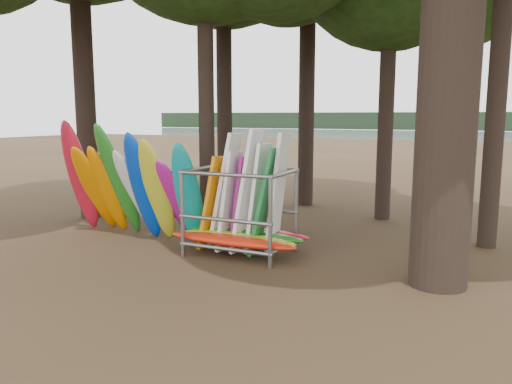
% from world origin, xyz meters
% --- Properties ---
extents(ground, '(120.00, 120.00, 0.00)m').
position_xyz_m(ground, '(0.00, 0.00, 0.00)').
color(ground, '#47331E').
rests_on(ground, ground).
extents(lake, '(160.00, 160.00, 0.00)m').
position_xyz_m(lake, '(0.00, 60.00, 0.00)').
color(lake, gray).
rests_on(lake, ground).
extents(far_shore, '(160.00, 4.00, 4.00)m').
position_xyz_m(far_shore, '(0.00, 110.00, 2.00)').
color(far_shore, black).
rests_on(far_shore, ground).
extents(kayak_row, '(4.49, 1.91, 3.22)m').
position_xyz_m(kayak_row, '(-2.73, 1.09, 1.33)').
color(kayak_row, '#B01327').
rests_on(kayak_row, ground).
extents(storage_rack, '(3.18, 1.50, 2.92)m').
position_xyz_m(storage_rack, '(0.61, 0.98, 0.93)').
color(storage_rack, slate).
rests_on(storage_rack, ground).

